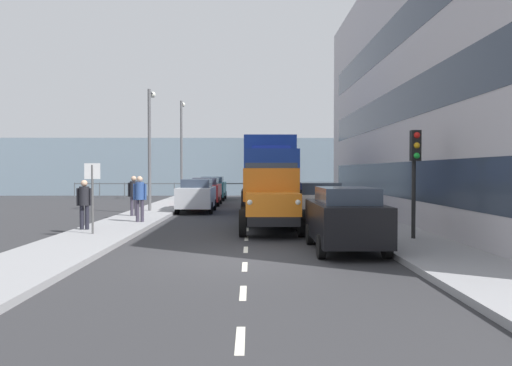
% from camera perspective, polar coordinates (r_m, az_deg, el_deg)
% --- Properties ---
extents(ground_plane, '(80.00, 80.00, 0.00)m').
position_cam_1_polar(ground_plane, '(21.92, -0.95, -4.28)').
color(ground_plane, '#2D2D30').
extents(sidewalk_left, '(2.37, 39.87, 0.15)m').
position_cam_1_polar(sidewalk_left, '(22.41, 11.47, -3.99)').
color(sidewalk_left, gray).
rests_on(sidewalk_left, ground_plane).
extents(sidewalk_right, '(2.37, 39.87, 0.15)m').
position_cam_1_polar(sidewalk_right, '(22.46, -13.34, -3.99)').
color(sidewalk_right, gray).
rests_on(sidewalk_right, ground_plane).
extents(road_centreline_markings, '(0.12, 36.94, 0.01)m').
position_cam_1_polar(road_centreline_markings, '(21.76, -0.95, -4.31)').
color(road_centreline_markings, silver).
rests_on(road_centreline_markings, ground_plane).
extents(building_terrace, '(8.46, 27.29, 11.58)m').
position_cam_1_polar(building_terrace, '(24.78, 23.74, 9.67)').
color(building_terrace, '#B7B2B7').
rests_on(building_terrace, ground_plane).
extents(sea_horizon, '(80.00, 0.80, 5.00)m').
position_cam_1_polar(sea_horizon, '(44.75, -0.77, 1.82)').
color(sea_horizon, gray).
rests_on(sea_horizon, ground_plane).
extents(seawall_railing, '(28.08, 0.08, 1.20)m').
position_cam_1_polar(seawall_railing, '(41.17, -0.79, -0.35)').
color(seawall_railing, '#4C5156').
rests_on(seawall_railing, ground_plane).
extents(truck_vintage_orange, '(2.17, 5.64, 2.43)m').
position_cam_1_polar(truck_vintage_orange, '(18.00, 1.65, -1.76)').
color(truck_vintage_orange, black).
rests_on(truck_vintage_orange, ground_plane).
extents(lorry_cargo_blue, '(2.58, 8.20, 3.87)m').
position_cam_1_polar(lorry_cargo_blue, '(26.00, 1.45, 1.19)').
color(lorry_cargo_blue, '#193899').
rests_on(lorry_cargo_blue, ground_plane).
extents(car_black_kerbside_near, '(1.80, 3.97, 1.72)m').
position_cam_1_polar(car_black_kerbside_near, '(13.97, 9.89, -3.86)').
color(car_black_kerbside_near, black).
rests_on(car_black_kerbside_near, ground_plane).
extents(car_white_kerbside_1, '(1.84, 3.87, 1.72)m').
position_cam_1_polar(car_white_kerbside_1, '(19.63, 6.84, -2.34)').
color(car_white_kerbside_1, white).
rests_on(car_white_kerbside_1, ground_plane).
extents(car_silver_oppositeside_0, '(1.85, 4.00, 1.72)m').
position_cam_1_polar(car_silver_oppositeside_0, '(26.78, -6.62, -1.34)').
color(car_silver_oppositeside_0, '#B7BABF').
rests_on(car_silver_oppositeside_0, ground_plane).
extents(car_red_oppositeside_1, '(1.87, 4.00, 1.72)m').
position_cam_1_polar(car_red_oppositeside_1, '(32.11, -5.62, -0.89)').
color(car_red_oppositeside_1, '#B21E1E').
rests_on(car_red_oppositeside_1, ground_plane).
extents(car_teal_oppositeside_2, '(1.93, 4.31, 1.72)m').
position_cam_1_polar(car_teal_oppositeside_2, '(37.60, -4.88, -0.55)').
color(car_teal_oppositeside_2, '#1E6670').
rests_on(car_teal_oppositeside_2, ground_plane).
extents(pedestrian_in_dark_coat, '(0.53, 0.34, 1.70)m').
position_cam_1_polar(pedestrian_in_dark_coat, '(18.46, -18.58, -1.84)').
color(pedestrian_in_dark_coat, black).
rests_on(pedestrian_in_dark_coat, sidewalk_right).
extents(pedestrian_near_railing, '(0.53, 0.34, 1.80)m').
position_cam_1_polar(pedestrian_near_railing, '(20.63, -12.81, -1.29)').
color(pedestrian_near_railing, '#383342').
rests_on(pedestrian_near_railing, sidewalk_right).
extents(pedestrian_couple_a, '(0.53, 0.34, 1.78)m').
position_cam_1_polar(pedestrian_couple_a, '(23.43, -13.45, -1.01)').
color(pedestrian_couple_a, '#383342').
rests_on(pedestrian_couple_a, sidewalk_right).
extents(traffic_light_near, '(0.28, 0.41, 3.20)m').
position_cam_1_polar(traffic_light_near, '(15.79, 17.28, 2.44)').
color(traffic_light_near, black).
rests_on(traffic_light_near, sidewalk_left).
extents(lamp_post_promenade, '(0.32, 1.14, 6.12)m').
position_cam_1_polar(lamp_post_promenade, '(26.54, -11.71, 4.93)').
color(lamp_post_promenade, '#59595B').
rests_on(lamp_post_promenade, sidewalk_right).
extents(lamp_post_far, '(0.32, 1.14, 6.95)m').
position_cam_1_polar(lamp_post_far, '(36.75, -8.27, 4.63)').
color(lamp_post_far, '#59595B').
rests_on(lamp_post_far, sidewalk_right).
extents(street_sign, '(0.50, 0.07, 2.25)m').
position_cam_1_polar(street_sign, '(17.12, -17.75, -0.29)').
color(street_sign, '#4C4C4C').
rests_on(street_sign, sidewalk_right).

